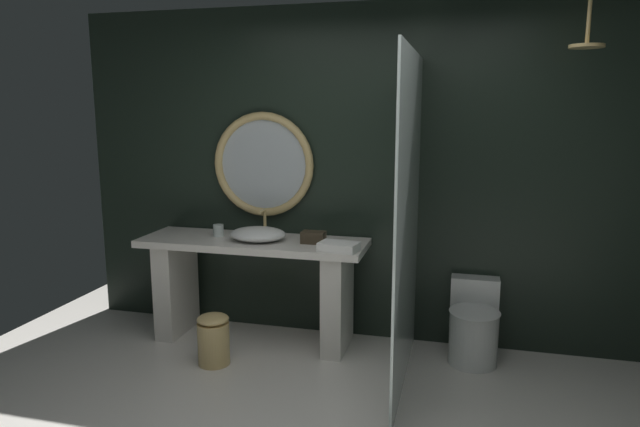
{
  "coord_description": "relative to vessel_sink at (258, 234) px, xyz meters",
  "views": [
    {
      "loc": [
        0.72,
        -2.46,
        1.82
      ],
      "look_at": [
        -0.14,
        0.85,
        1.18
      ],
      "focal_mm": 31.78,
      "sensor_mm": 36.0,
      "label": 1
    }
  ],
  "objects": [
    {
      "name": "vanity_counter",
      "position": [
        -0.05,
        0.03,
        -0.36
      ],
      "size": [
        1.77,
        0.57,
        0.82
      ],
      "color": "silver",
      "rests_on": "ground_plane"
    },
    {
      "name": "toilet",
      "position": [
        1.63,
        0.1,
        -0.61
      ],
      "size": [
        0.36,
        0.57,
        0.57
      ],
      "color": "white",
      "rests_on": "ground_plane"
    },
    {
      "name": "waste_bin",
      "position": [
        -0.18,
        -0.46,
        -0.68
      ],
      "size": [
        0.23,
        0.23,
        0.37
      ],
      "color": "tan",
      "rests_on": "ground_plane"
    },
    {
      "name": "vessel_sink",
      "position": [
        0.0,
        0.0,
        0.0
      ],
      "size": [
        0.44,
        0.36,
        0.22
      ],
      "color": "white",
      "rests_on": "vanity_counter"
    },
    {
      "name": "tissue_box",
      "position": [
        0.44,
        0.02,
        -0.01
      ],
      "size": [
        0.18,
        0.11,
        0.09
      ],
      "primitive_type": "cube",
      "color": "#3D3323",
      "rests_on": "vanity_counter"
    },
    {
      "name": "round_wall_mirror",
      "position": [
        -0.05,
        0.29,
        0.5
      ],
      "size": [
        0.84,
        0.06,
        0.84
      ],
      "color": "tan"
    },
    {
      "name": "tumbler_cup",
      "position": [
        -0.36,
        0.06,
        -0.01
      ],
      "size": [
        0.08,
        0.08,
        0.09
      ],
      "primitive_type": "cylinder",
      "color": "silver",
      "rests_on": "vanity_counter"
    },
    {
      "name": "back_wall_panel",
      "position": [
        0.8,
        0.38,
        0.43
      ],
      "size": [
        4.8,
        0.1,
        2.6
      ],
      "primitive_type": "cube",
      "color": "black",
      "rests_on": "ground_plane"
    },
    {
      "name": "shower_glass_panel",
      "position": [
        1.18,
        -0.37,
        0.22
      ],
      "size": [
        0.02,
        1.4,
        2.18
      ],
      "primitive_type": "cube",
      "color": "silver",
      "rests_on": "ground_plane"
    },
    {
      "name": "rain_shower_head",
      "position": [
        2.2,
        -0.15,
        1.34
      ],
      "size": [
        0.21,
        0.21,
        0.32
      ],
      "color": "tan"
    },
    {
      "name": "folded_hand_towel",
      "position": [
        0.67,
        -0.16,
        -0.02
      ],
      "size": [
        0.3,
        0.22,
        0.06
      ],
      "primitive_type": "cube",
      "rotation": [
        0.0,
        0.0,
        -0.16
      ],
      "color": "white",
      "rests_on": "vanity_counter"
    }
  ]
}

